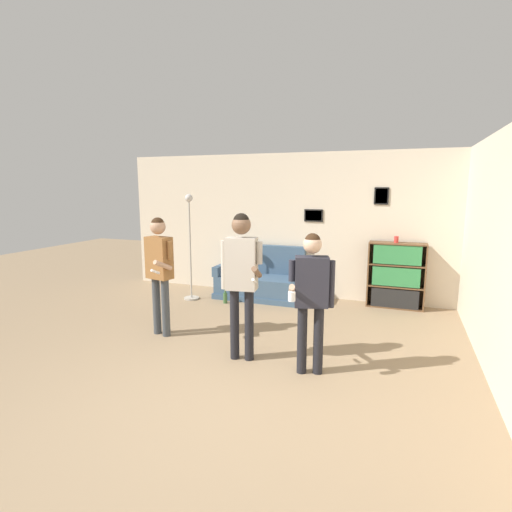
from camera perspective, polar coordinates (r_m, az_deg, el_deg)
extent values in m
plane|color=#937A5B|center=(4.05, -7.14, -20.91)|extent=(20.00, 20.00, 0.00)
cube|color=beige|center=(7.57, 7.73, 4.27)|extent=(7.58, 0.06, 2.70)
cube|color=black|center=(7.33, 17.49, 8.19)|extent=(0.24, 0.02, 0.30)
cube|color=gray|center=(7.32, 17.49, 8.19)|extent=(0.20, 0.01, 0.25)
cube|color=black|center=(7.50, 8.22, 5.75)|extent=(0.34, 0.02, 0.23)
cube|color=#B2B2BC|center=(7.50, 8.21, 5.75)|extent=(0.30, 0.01, 0.18)
cube|color=beige|center=(5.34, 30.65, 0.73)|extent=(0.06, 6.65, 2.70)
cube|color=#3D5670|center=(7.59, 0.53, -5.61)|extent=(1.64, 0.80, 0.10)
cube|color=#3D5670|center=(7.54, 0.54, -4.07)|extent=(1.58, 0.74, 0.32)
cube|color=#3D5670|center=(7.75, 1.37, -0.42)|extent=(1.58, 0.14, 0.55)
cube|color=#3D5670|center=(7.77, -4.73, -1.80)|extent=(0.12, 0.74, 0.18)
cube|color=#3D5670|center=(7.27, 6.18, -2.63)|extent=(0.12, 0.74, 0.18)
cube|color=brown|center=(7.31, 15.76, -2.41)|extent=(0.02, 0.30, 1.14)
cube|color=brown|center=(7.30, 22.99, -2.84)|extent=(0.02, 0.30, 1.14)
cube|color=brown|center=(7.44, 19.40, -2.40)|extent=(0.95, 0.01, 1.14)
cube|color=brown|center=(7.43, 19.13, -6.82)|extent=(0.90, 0.30, 0.02)
cube|color=brown|center=(7.20, 19.62, 1.70)|extent=(0.90, 0.30, 0.02)
cube|color=brown|center=(7.34, 19.29, -4.07)|extent=(0.90, 0.30, 0.02)
cube|color=brown|center=(7.26, 19.46, -1.17)|extent=(0.90, 0.30, 0.02)
cube|color=black|center=(7.37, 19.21, -5.54)|extent=(0.77, 0.26, 0.32)
cube|color=#338447|center=(7.28, 19.37, -2.67)|extent=(0.77, 0.26, 0.32)
cube|color=#338447|center=(7.22, 19.54, 0.27)|extent=(0.77, 0.26, 0.32)
cylinder|color=#ADA89E|center=(7.62, -9.18, -5.95)|extent=(0.28, 0.28, 0.03)
cylinder|color=#ADA89E|center=(7.43, -9.37, 0.79)|extent=(0.03, 0.03, 1.78)
sphere|color=silver|center=(7.34, -9.57, 8.18)|extent=(0.14, 0.14, 0.14)
cylinder|color=#3D4247|center=(5.87, -14.01, -6.89)|extent=(0.11, 0.11, 0.82)
cylinder|color=#3D4247|center=(5.74, -12.78, -7.22)|extent=(0.11, 0.11, 0.82)
cube|color=#936033|center=(5.65, -13.68, -0.25)|extent=(0.40, 0.28, 0.58)
sphere|color=tan|center=(5.59, -13.86, 4.09)|extent=(0.21, 0.21, 0.21)
sphere|color=#382314|center=(5.59, -13.87, 4.47)|extent=(0.18, 0.18, 0.18)
cylinder|color=#936033|center=(5.47, -12.20, 0.84)|extent=(0.07, 0.07, 0.25)
cylinder|color=tan|center=(5.41, -13.16, -1.29)|extent=(0.13, 0.30, 0.18)
cylinder|color=white|center=(5.33, -14.20, -2.19)|extent=(0.07, 0.15, 0.09)
cylinder|color=#936033|center=(5.81, -15.11, -0.26)|extent=(0.07, 0.07, 0.55)
cylinder|color=black|center=(4.89, -3.07, -9.68)|extent=(0.11, 0.11, 0.87)
cylinder|color=black|center=(4.85, -0.99, -9.84)|extent=(0.11, 0.11, 0.87)
cube|color=#BCB2A3|center=(4.67, -2.09, -1.12)|extent=(0.38, 0.25, 0.62)
sphere|color=brown|center=(4.61, -2.12, 4.48)|extent=(0.23, 0.23, 0.23)
sphere|color=black|center=(4.61, -2.13, 4.96)|extent=(0.19, 0.19, 0.19)
cylinder|color=#BCB2A3|center=(4.60, 0.50, 0.46)|extent=(0.07, 0.07, 0.26)
cylinder|color=brown|center=(4.50, 0.12, -2.32)|extent=(0.11, 0.32, 0.19)
cylinder|color=white|center=(4.38, -0.28, -3.58)|extent=(0.05, 0.14, 0.09)
cylinder|color=#BCB2A3|center=(4.73, -4.61, -1.27)|extent=(0.07, 0.07, 0.58)
cylinder|color=black|center=(4.57, 6.59, -11.77)|extent=(0.11, 0.11, 0.78)
cylinder|color=black|center=(4.58, 8.89, -11.78)|extent=(0.11, 0.11, 0.78)
cube|color=#282833|center=(4.38, 7.94, -3.65)|extent=(0.40, 0.29, 0.55)
sphere|color=#D1A889|center=(4.30, 8.07, 1.66)|extent=(0.20, 0.20, 0.20)
sphere|color=#382314|center=(4.30, 8.08, 2.12)|extent=(0.17, 0.17, 0.17)
cylinder|color=#282833|center=(4.40, 10.74, -3.97)|extent=(0.07, 0.07, 0.52)
cylinder|color=#282833|center=(4.34, 5.14, -2.09)|extent=(0.07, 0.07, 0.23)
cylinder|color=#D1A889|center=(4.26, 5.13, -4.78)|extent=(0.14, 0.29, 0.18)
cylinder|color=white|center=(4.14, 5.13, -5.77)|extent=(0.08, 0.08, 0.10)
cylinder|color=#3D6638|center=(7.26, -4.42, -6.02)|extent=(0.07, 0.07, 0.19)
cylinder|color=#3D6638|center=(7.22, -4.43, -5.00)|extent=(0.03, 0.03, 0.08)
cylinder|color=red|center=(7.19, 19.40, 2.25)|extent=(0.07, 0.07, 0.11)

